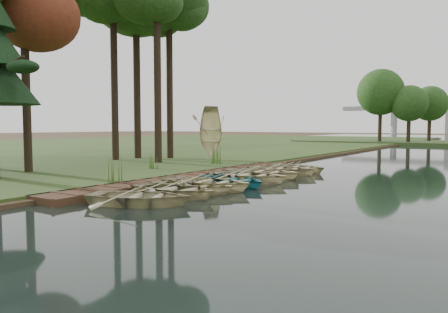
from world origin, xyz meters
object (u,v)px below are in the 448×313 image
Objects in this scene: rowboat_1 at (174,187)px; rowboat_2 at (192,183)px; stored_rowboat at (210,154)px; rowboat_0 at (139,194)px; boardwalk at (194,178)px.

rowboat_1 is 1.02× the size of rowboat_2.
stored_rowboat is (-7.20, 11.12, 0.27)m from rowboat_2.
rowboat_0 is 1.00× the size of rowboat_2.
stored_rowboat reaches higher than boardwalk.
stored_rowboat is at bearing 3.14° from rowboat_0.
rowboat_0 is at bearing -128.57° from stored_rowboat.
stored_rowboat is (-7.44, 14.15, 0.28)m from rowboat_0.
stored_rowboat is at bearing 29.90° from rowboat_1.
rowboat_0 is at bearing 175.34° from rowboat_2.
stored_rowboat reaches higher than rowboat_2.
boardwalk is 3.98m from rowboat_2.
rowboat_1 is at bearing -19.54° from rowboat_0.
rowboat_2 is (-0.08, 1.17, -0.01)m from rowboat_1.
rowboat_1 reaches higher than boardwalk.
boardwalk is 4.42× the size of stored_rowboat.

